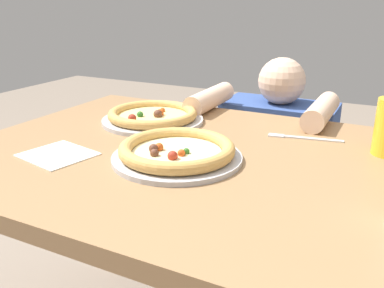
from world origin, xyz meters
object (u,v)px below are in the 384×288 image
object	(u,v)px
fork	(301,138)
pizza_near	(177,152)
pizza_far	(153,116)
diner_seated	(274,186)

from	to	relation	value
fork	pizza_near	bearing A→B (deg)	-127.64
pizza_far	diner_seated	world-z (taller)	diner_seated
fork	pizza_far	bearing A→B (deg)	-173.94
pizza_near	pizza_far	size ratio (longest dim) A/B	0.99
diner_seated	pizza_near	bearing A→B (deg)	-94.48
pizza_near	diner_seated	world-z (taller)	diner_seated
pizza_near	diner_seated	xyz separation A→B (m)	(0.06, 0.71, -0.37)
pizza_near	pizza_far	distance (m)	0.33
fork	diner_seated	size ratio (longest dim) A/B	0.22
pizza_near	pizza_far	bearing A→B (deg)	131.80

